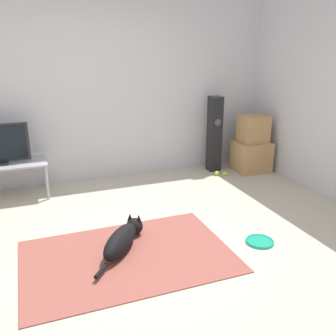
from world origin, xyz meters
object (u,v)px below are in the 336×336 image
object	(u,v)px
dog	(123,238)
tennis_ball_by_boxes	(217,173)
cardboard_box_upper	(253,129)
cardboard_box_lower	(251,156)
frisbee	(260,241)
tennis_ball_near_speaker	(225,174)
floor_speaker	(214,134)

from	to	relation	value
dog	tennis_ball_by_boxes	size ratio (longest dim) A/B	11.73
cardboard_box_upper	tennis_ball_by_boxes	size ratio (longest dim) A/B	6.06
cardboard_box_lower	tennis_ball_by_boxes	distance (m)	0.63
frisbee	cardboard_box_lower	size ratio (longest dim) A/B	0.56
frisbee	tennis_ball_near_speaker	world-z (taller)	tennis_ball_near_speaker
floor_speaker	frisbee	bearing A→B (deg)	-105.98
dog	tennis_ball_by_boxes	world-z (taller)	dog
cardboard_box_lower	cardboard_box_upper	xyz separation A→B (m)	(0.00, 0.00, 0.43)
frisbee	tennis_ball_near_speaker	xyz separation A→B (m)	(0.66, 1.87, 0.02)
cardboard_box_lower	cardboard_box_upper	world-z (taller)	cardboard_box_upper
tennis_ball_near_speaker	cardboard_box_lower	bearing A→B (deg)	8.99
cardboard_box_lower	cardboard_box_upper	bearing A→B (deg)	30.69
frisbee	cardboard_box_upper	bearing A→B (deg)	59.39
tennis_ball_by_boxes	floor_speaker	bearing A→B (deg)	74.48
cardboard_box_lower	tennis_ball_by_boxes	bearing A→B (deg)	-178.72
cardboard_box_upper	cardboard_box_lower	bearing A→B (deg)	-149.31
frisbee	tennis_ball_by_boxes	distance (m)	2.01
frisbee	floor_speaker	xyz separation A→B (m)	(0.62, 2.18, 0.56)
cardboard_box_upper	frisbee	bearing A→B (deg)	-120.61
dog	tennis_ball_by_boxes	bearing A→B (deg)	40.52
dog	floor_speaker	xyz separation A→B (m)	(1.91, 1.83, 0.45)
cardboard_box_upper	tennis_ball_by_boxes	distance (m)	0.86
frisbee	tennis_ball_by_boxes	bearing A→B (deg)	73.96
dog	tennis_ball_by_boxes	xyz separation A→B (m)	(1.84, 1.58, -0.09)
cardboard_box_lower	dog	bearing A→B (deg)	-146.90
cardboard_box_lower	tennis_ball_near_speaker	world-z (taller)	cardboard_box_lower
frisbee	dog	bearing A→B (deg)	164.62
floor_speaker	dog	bearing A→B (deg)	-136.32
floor_speaker	tennis_ball_by_boxes	world-z (taller)	floor_speaker
cardboard_box_upper	tennis_ball_near_speaker	world-z (taller)	cardboard_box_upper
dog	floor_speaker	world-z (taller)	floor_speaker
frisbee	tennis_ball_near_speaker	size ratio (longest dim) A/B	4.21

